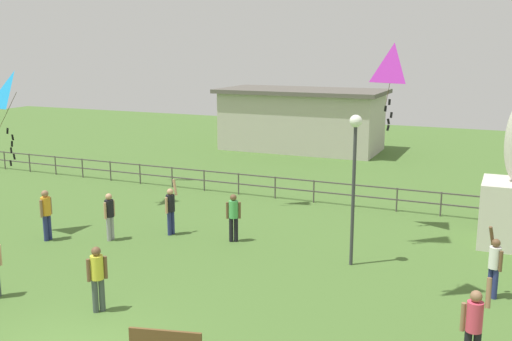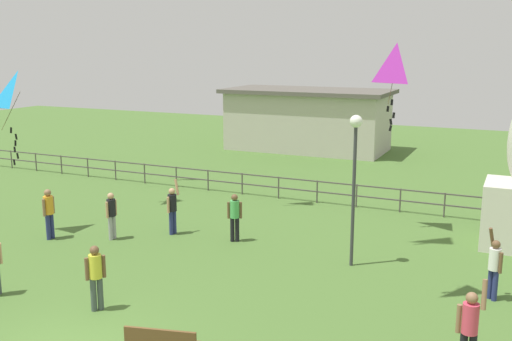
{
  "view_description": "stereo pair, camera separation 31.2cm",
  "coord_description": "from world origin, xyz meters",
  "px_view_note": "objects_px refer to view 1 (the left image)",
  "views": [
    {
      "loc": [
        8.01,
        -8.74,
        6.37
      ],
      "look_at": [
        1.35,
        6.56,
        2.85
      ],
      "focal_mm": 41.65,
      "sensor_mm": 36.0,
      "label": 1
    },
    {
      "loc": [
        8.3,
        -8.61,
        6.37
      ],
      "look_at": [
        1.35,
        6.56,
        2.85
      ],
      "focal_mm": 41.65,
      "sensor_mm": 36.0,
      "label": 2
    }
  ],
  "objects_px": {
    "lamppost": "(355,157)",
    "kite_0": "(16,96)",
    "person_6": "(233,215)",
    "person_4": "(110,213)",
    "person_2": "(97,275)",
    "person_3": "(494,263)",
    "person_7": "(474,324)",
    "person_1": "(46,212)",
    "person_0": "(171,208)",
    "kite_1": "(394,66)"
  },
  "relations": [
    {
      "from": "person_3",
      "to": "kite_0",
      "type": "bearing_deg",
      "value": -178.32
    },
    {
      "from": "person_7",
      "to": "person_0",
      "type": "bearing_deg",
      "value": 152.88
    },
    {
      "from": "person_0",
      "to": "person_2",
      "type": "xyz_separation_m",
      "value": [
        1.57,
        -5.9,
        -0.0
      ]
    },
    {
      "from": "lamppost",
      "to": "person_0",
      "type": "xyz_separation_m",
      "value": [
        -6.41,
        0.35,
        -2.28
      ]
    },
    {
      "from": "lamppost",
      "to": "person_1",
      "type": "xyz_separation_m",
      "value": [
        -9.87,
        -1.81,
        -2.26
      ]
    },
    {
      "from": "person_6",
      "to": "person_2",
      "type": "bearing_deg",
      "value": -96.79
    },
    {
      "from": "lamppost",
      "to": "person_6",
      "type": "xyz_separation_m",
      "value": [
        -4.11,
        0.53,
        -2.31
      ]
    },
    {
      "from": "lamppost",
      "to": "kite_0",
      "type": "height_order",
      "value": "kite_0"
    },
    {
      "from": "person_4",
      "to": "kite_1",
      "type": "distance_m",
      "value": 10.69
    },
    {
      "from": "lamppost",
      "to": "person_4",
      "type": "height_order",
      "value": "lamppost"
    },
    {
      "from": "lamppost",
      "to": "person_4",
      "type": "bearing_deg",
      "value": -173.01
    },
    {
      "from": "person_2",
      "to": "kite_1",
      "type": "relative_size",
      "value": 0.56
    },
    {
      "from": "person_3",
      "to": "person_6",
      "type": "bearing_deg",
      "value": 170.27
    },
    {
      "from": "person_0",
      "to": "kite_1",
      "type": "xyz_separation_m",
      "value": [
        6.64,
        3.64,
        4.75
      ]
    },
    {
      "from": "lamppost",
      "to": "person_4",
      "type": "distance_m",
      "value": 8.33
    },
    {
      "from": "lamppost",
      "to": "person_4",
      "type": "xyz_separation_m",
      "value": [
        -7.95,
        -0.97,
        -2.32
      ]
    },
    {
      "from": "lamppost",
      "to": "kite_0",
      "type": "xyz_separation_m",
      "value": [
        -11.3,
        -1.29,
        1.46
      ]
    },
    {
      "from": "lamppost",
      "to": "person_3",
      "type": "xyz_separation_m",
      "value": [
        3.93,
        -0.84,
        -2.31
      ]
    },
    {
      "from": "person_0",
      "to": "kite_0",
      "type": "xyz_separation_m",
      "value": [
        -4.89,
        -1.64,
        3.75
      ]
    },
    {
      "from": "person_6",
      "to": "kite_0",
      "type": "distance_m",
      "value": 8.32
    },
    {
      "from": "lamppost",
      "to": "person_1",
      "type": "height_order",
      "value": "lamppost"
    },
    {
      "from": "person_3",
      "to": "person_2",
      "type": "bearing_deg",
      "value": -151.79
    },
    {
      "from": "person_3",
      "to": "person_6",
      "type": "xyz_separation_m",
      "value": [
        -8.05,
        1.38,
        -0.01
      ]
    },
    {
      "from": "person_1",
      "to": "person_0",
      "type": "bearing_deg",
      "value": 32.01
    },
    {
      "from": "kite_1",
      "to": "person_2",
      "type": "bearing_deg",
      "value": -118.0
    },
    {
      "from": "person_3",
      "to": "kite_0",
      "type": "relative_size",
      "value": 0.61
    },
    {
      "from": "person_2",
      "to": "kite_0",
      "type": "height_order",
      "value": "kite_0"
    },
    {
      "from": "kite_1",
      "to": "person_1",
      "type": "bearing_deg",
      "value": -150.14
    },
    {
      "from": "person_4",
      "to": "kite_0",
      "type": "bearing_deg",
      "value": -174.62
    },
    {
      "from": "person_6",
      "to": "person_7",
      "type": "height_order",
      "value": "person_7"
    },
    {
      "from": "lamppost",
      "to": "kite_0",
      "type": "relative_size",
      "value": 1.45
    },
    {
      "from": "person_3",
      "to": "person_4",
      "type": "bearing_deg",
      "value": -179.37
    },
    {
      "from": "lamppost",
      "to": "person_6",
      "type": "bearing_deg",
      "value": 172.6
    },
    {
      "from": "person_2",
      "to": "person_4",
      "type": "distance_m",
      "value": 5.53
    },
    {
      "from": "lamppost",
      "to": "person_7",
      "type": "xyz_separation_m",
      "value": [
        3.69,
        -4.82,
        -2.23
      ]
    },
    {
      "from": "person_1",
      "to": "person_4",
      "type": "xyz_separation_m",
      "value": [
        1.92,
        0.84,
        -0.06
      ]
    },
    {
      "from": "person_3",
      "to": "kite_1",
      "type": "bearing_deg",
      "value": 127.42
    },
    {
      "from": "person_4",
      "to": "kite_0",
      "type": "distance_m",
      "value": 5.07
    },
    {
      "from": "person_7",
      "to": "kite_0",
      "type": "bearing_deg",
      "value": 166.75
    },
    {
      "from": "person_2",
      "to": "person_3",
      "type": "distance_m",
      "value": 9.95
    },
    {
      "from": "person_4",
      "to": "person_7",
      "type": "xyz_separation_m",
      "value": [
        11.64,
        -3.85,
        0.09
      ]
    },
    {
      "from": "person_0",
      "to": "person_1",
      "type": "xyz_separation_m",
      "value": [
        -3.46,
        -2.16,
        0.03
      ]
    },
    {
      "from": "person_6",
      "to": "person_7",
      "type": "bearing_deg",
      "value": -34.45
    },
    {
      "from": "kite_0",
      "to": "kite_1",
      "type": "height_order",
      "value": "kite_1"
    },
    {
      "from": "person_0",
      "to": "person_2",
      "type": "relative_size",
      "value": 1.15
    },
    {
      "from": "person_2",
      "to": "kite_0",
      "type": "distance_m",
      "value": 8.6
    },
    {
      "from": "lamppost",
      "to": "person_2",
      "type": "xyz_separation_m",
      "value": [
        -4.84,
        -5.55,
        -2.29
      ]
    },
    {
      "from": "person_2",
      "to": "person_4",
      "type": "bearing_deg",
      "value": 124.19
    },
    {
      "from": "lamppost",
      "to": "kite_1",
      "type": "bearing_deg",
      "value": 86.67
    },
    {
      "from": "person_3",
      "to": "person_7",
      "type": "relative_size",
      "value": 0.92
    }
  ]
}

